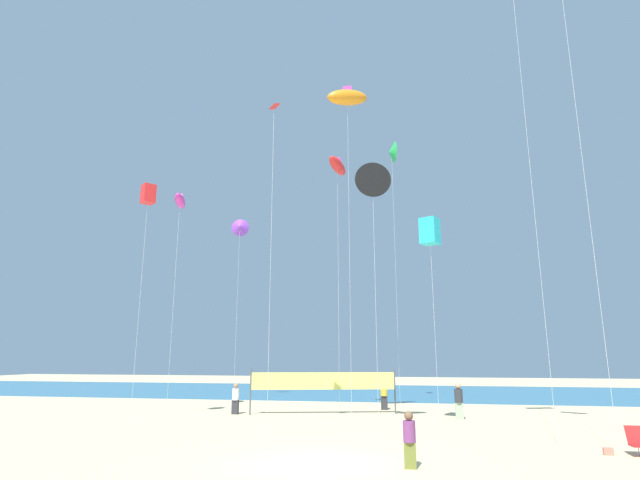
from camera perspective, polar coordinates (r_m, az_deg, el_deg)
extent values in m
plane|color=#D1BC89|center=(15.98, -0.46, -24.13)|extent=(120.00, 120.00, 0.00)
cube|color=teal|center=(45.51, 7.21, -16.70)|extent=(120.00, 20.00, 0.01)
cube|color=#2D2D33|center=(28.89, -9.59, -18.17)|extent=(0.35, 0.21, 0.73)
cylinder|color=white|center=(28.83, -9.53, -16.85)|extent=(0.37, 0.37, 0.60)
sphere|color=#997051|center=(28.81, -9.50, -15.99)|extent=(0.27, 0.27, 0.27)
cube|color=olive|center=(15.62, 10.18, -22.89)|extent=(0.34, 0.20, 0.70)
cylinder|color=#7A3872|center=(15.52, 10.08, -20.56)|extent=(0.35, 0.35, 0.58)
sphere|color=brown|center=(15.47, 10.01, -19.02)|extent=(0.26, 0.26, 0.26)
cube|color=#2D2D33|center=(30.94, 7.29, -17.84)|extent=(0.37, 0.22, 0.77)
cylinder|color=gold|center=(30.88, 7.25, -16.53)|extent=(0.39, 0.39, 0.64)
sphere|color=#997051|center=(30.86, 7.23, -15.67)|extent=(0.29, 0.29, 0.29)
cube|color=#99B28C|center=(27.18, 15.52, -18.17)|extent=(0.38, 0.23, 0.80)
cylinder|color=#2D2D33|center=(27.12, 15.42, -16.65)|extent=(0.40, 0.40, 0.66)
sphere|color=tan|center=(27.08, 15.36, -15.65)|extent=(0.29, 0.29, 0.29)
cube|color=red|center=(19.80, 32.50, -19.10)|extent=(0.52, 0.48, 0.03)
cube|color=red|center=(20.04, 32.08, -18.23)|extent=(0.52, 0.23, 0.57)
cylinder|color=silver|center=(19.96, 32.40, -19.51)|extent=(0.03, 0.03, 0.32)
cylinder|color=#4C4C51|center=(28.45, -7.87, -16.62)|extent=(0.08, 0.08, 2.40)
cylinder|color=#4C4C51|center=(28.93, 8.48, -16.54)|extent=(0.08, 0.08, 2.40)
cube|color=#EAE566|center=(28.39, 0.37, -15.68)|extent=(7.61, 1.92, 0.90)
cube|color=#EA7260|center=(19.64, 29.86, -20.07)|extent=(0.28, 0.14, 0.23)
cylinder|color=silver|center=(20.92, -5.62, -2.27)|extent=(0.01, 0.01, 13.89)
pyramid|color=red|center=(23.24, -5.30, 14.95)|extent=(0.57, 0.57, 0.32)
cylinder|color=silver|center=(22.65, 6.31, -6.63)|extent=(0.01, 0.01, 11.10)
cone|color=black|center=(23.90, 5.98, 6.72)|extent=(1.72, 0.60, 1.70)
cylinder|color=silver|center=(37.74, -9.41, -7.85)|extent=(0.01, 0.01, 12.61)
cone|color=purple|center=(38.78, -9.07, 1.46)|extent=(1.40, 0.74, 1.33)
cylinder|color=silver|center=(23.55, 12.85, -9.46)|extent=(0.01, 0.01, 8.78)
cube|color=#26BFCC|center=(24.19, 12.33, 0.97)|extent=(1.02, 1.02, 1.23)
cylinder|color=silver|center=(26.22, -19.77, -6.75)|extent=(0.01, 0.01, 11.15)
cube|color=red|center=(27.31, -18.88, 4.94)|extent=(0.85, 0.85, 0.97)
cylinder|color=silver|center=(20.45, 27.65, 7.54)|extent=(0.01, 0.01, 19.47)
cylinder|color=silver|center=(34.17, 8.57, -3.55)|extent=(0.01, 0.01, 17.14)
cone|color=green|center=(36.53, 8.12, 9.83)|extent=(0.81, 1.52, 1.47)
cylinder|color=silver|center=(25.38, 3.35, -0.96)|extent=(0.01, 0.01, 16.70)
ellipsoid|color=orange|center=(28.31, 3.12, 15.82)|extent=(2.57, 2.17, 1.31)
cube|color=#D833A5|center=(28.49, 3.11, 16.46)|extent=(0.49, 0.06, 0.61)
cylinder|color=silver|center=(21.92, 22.79, 6.73)|extent=(0.01, 0.01, 20.19)
cylinder|color=silver|center=(29.85, -16.27, -6.81)|extent=(0.01, 0.01, 12.01)
ellipsoid|color=#D833A5|center=(31.01, -15.58, 4.28)|extent=(0.96, 1.73, 0.89)
cube|color=pink|center=(31.08, -15.55, 4.70)|extent=(0.31, 0.06, 0.39)
cylinder|color=silver|center=(29.10, 2.10, -4.87)|extent=(0.01, 0.01, 14.33)
ellipsoid|color=red|center=(30.93, 1.99, 8.40)|extent=(1.20, 2.14, 1.12)
cube|color=#D833A5|center=(31.03, 1.98, 8.89)|extent=(0.39, 0.06, 0.48)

